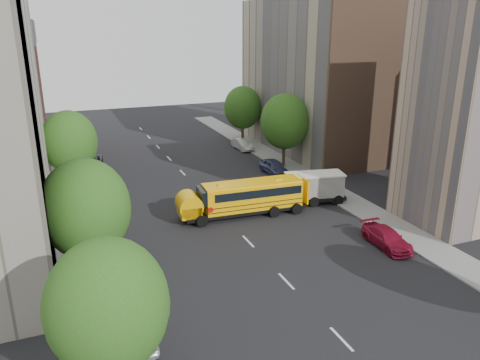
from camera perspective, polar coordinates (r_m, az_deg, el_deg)
ground at (r=35.94m, az=-0.23°, el=-6.21°), size 120.00×120.00×0.00m
sidewalk_left at (r=38.38m, az=-19.39°, el=-5.57°), size 3.00×80.00×0.12m
sidewalk_right at (r=45.05m, az=11.08°, el=-1.30°), size 3.00×80.00×0.12m
lane_markings at (r=44.71m, az=-4.98°, el=-1.24°), size 0.15×64.00×0.01m
building_right_near at (r=40.20m, az=27.20°, el=7.12°), size 10.00×7.00×17.00m
building_right_far at (r=58.97m, az=9.06°, el=12.35°), size 10.00×22.00×18.00m
building_right_sidewall at (r=49.91m, az=15.60°, el=10.86°), size 10.10×0.30×18.00m
street_tree_0 at (r=19.38m, az=-15.83°, el=-14.56°), size 4.80×4.80×7.41m
street_tree_1 at (r=28.23m, az=-18.31°, el=-3.36°), size 5.12×5.12×7.90m
street_tree_2 at (r=45.53m, az=-20.08°, el=4.39°), size 4.99×4.99×7.71m
street_tree_4 at (r=50.98m, az=5.47°, el=7.11°), size 5.25×5.25×8.10m
street_tree_5 at (r=61.77m, az=0.32°, el=8.81°), size 4.86×4.86×7.51m
school_bus at (r=38.26m, az=0.37°, el=-2.06°), size 10.27×2.98×2.86m
safari_truck at (r=41.43m, az=8.47°, el=-0.91°), size 6.59×3.46×2.69m
parked_car_0 at (r=24.76m, az=-12.74°, el=-17.24°), size 1.85×4.27×1.43m
parked_car_1 at (r=43.27m, az=-17.23°, el=-1.73°), size 1.73×4.32×1.40m
parked_car_2 at (r=53.80m, az=-17.66°, el=2.16°), size 2.95×5.52×1.48m
parked_car_3 at (r=34.88m, az=17.47°, el=-6.75°), size 1.99×4.53×1.29m
parked_car_4 at (r=49.27m, az=4.20°, el=1.58°), size 1.86×4.51×1.53m
parked_car_5 at (r=59.04m, az=0.28°, el=4.36°), size 1.66×4.13×1.34m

